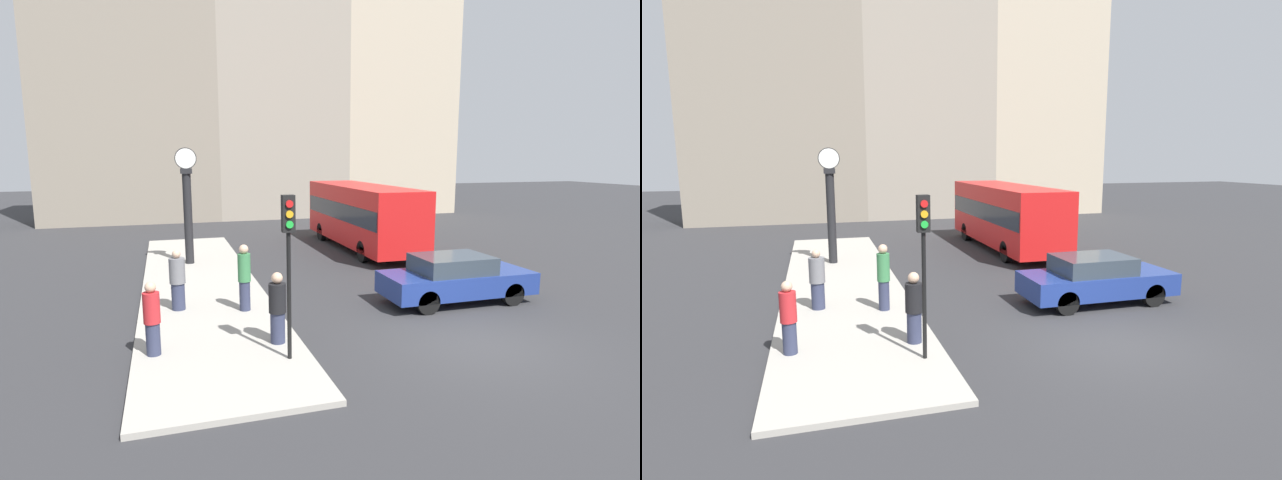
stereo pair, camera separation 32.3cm
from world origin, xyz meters
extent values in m
plane|color=#2D2D30|center=(0.00, 0.00, 0.00)|extent=(120.00, 120.00, 0.00)
cube|color=#A39E93|center=(-5.88, 7.30, 0.06)|extent=(3.74, 18.59, 0.12)
cube|color=gray|center=(-8.88, 26.34, 8.16)|extent=(11.17, 5.00, 16.32)
cube|color=gray|center=(1.24, 26.34, 8.77)|extent=(9.08, 5.00, 17.53)
cube|color=#B7A88E|center=(10.12, 26.34, 9.48)|extent=(8.68, 5.00, 18.97)
cube|color=navy|center=(1.37, 3.03, 0.61)|extent=(4.55, 1.83, 0.65)
cube|color=#2D3842|center=(1.19, 3.03, 1.19)|extent=(2.18, 1.65, 0.51)
cylinder|color=black|center=(2.78, 3.83, 0.34)|extent=(0.68, 0.22, 0.68)
cylinder|color=black|center=(2.78, 2.22, 0.34)|extent=(0.68, 0.22, 0.68)
cylinder|color=black|center=(-0.04, 3.83, 0.34)|extent=(0.68, 0.22, 0.68)
cylinder|color=black|center=(-0.04, 2.22, 0.34)|extent=(0.68, 0.22, 0.68)
cube|color=red|center=(1.94, 12.04, 1.68)|extent=(2.43, 9.25, 2.64)
cube|color=#1E232D|center=(1.94, 12.04, 1.86)|extent=(2.45, 9.06, 0.78)
cylinder|color=black|center=(3.02, 14.90, 0.45)|extent=(0.28, 0.90, 0.90)
cylinder|color=black|center=(0.87, 14.90, 0.45)|extent=(0.28, 0.90, 0.90)
cylinder|color=black|center=(3.02, 9.17, 0.45)|extent=(0.28, 0.90, 0.90)
cylinder|color=black|center=(0.87, 9.17, 0.45)|extent=(0.28, 0.90, 0.90)
cylinder|color=black|center=(-4.53, 0.10, 1.48)|extent=(0.09, 0.09, 2.72)
cube|color=black|center=(-4.53, 0.10, 3.22)|extent=(0.26, 0.20, 0.76)
cylinder|color=red|center=(-4.53, -0.02, 3.43)|extent=(0.15, 0.04, 0.15)
cylinder|color=orange|center=(-4.53, -0.02, 3.22)|extent=(0.15, 0.04, 0.15)
cylinder|color=green|center=(-4.53, -0.02, 3.02)|extent=(0.15, 0.04, 0.15)
cylinder|color=black|center=(-6.06, 10.55, 1.91)|extent=(0.33, 0.33, 3.57)
cube|color=black|center=(-6.06, 10.55, 3.79)|extent=(0.43, 0.43, 0.20)
cylinder|color=black|center=(-6.06, 10.55, 4.27)|extent=(0.83, 0.04, 0.83)
cylinder|color=white|center=(-6.06, 10.55, 4.27)|extent=(0.77, 0.06, 0.77)
cylinder|color=#2D334C|center=(-6.68, 4.35, 0.50)|extent=(0.37, 0.37, 0.76)
cylinder|color=slate|center=(-6.68, 4.35, 1.23)|extent=(0.43, 0.43, 0.71)
sphere|color=tan|center=(-6.68, 4.35, 1.70)|extent=(0.23, 0.23, 0.23)
cylinder|color=#2D334C|center=(-4.57, 1.07, 0.48)|extent=(0.34, 0.34, 0.73)
cylinder|color=black|center=(-4.57, 1.07, 1.18)|extent=(0.40, 0.40, 0.68)
sphere|color=tan|center=(-4.57, 1.07, 1.65)|extent=(0.26, 0.26, 0.26)
cylinder|color=#2D334C|center=(-4.91, 3.74, 0.53)|extent=(0.30, 0.30, 0.83)
cylinder|color=#387A47|center=(-4.91, 3.74, 1.34)|extent=(0.35, 0.35, 0.78)
sphere|color=tan|center=(-4.91, 3.74, 1.85)|extent=(0.26, 0.26, 0.26)
cylinder|color=#2D334C|center=(-7.30, 1.17, 0.48)|extent=(0.30, 0.30, 0.72)
cylinder|color=red|center=(-7.30, 1.17, 1.18)|extent=(0.36, 0.36, 0.67)
sphere|color=tan|center=(-7.30, 1.17, 1.63)|extent=(0.24, 0.24, 0.24)
camera|label=1|loc=(-6.91, -9.69, 4.39)|focal=28.00mm
camera|label=2|loc=(-6.61, -9.79, 4.39)|focal=28.00mm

